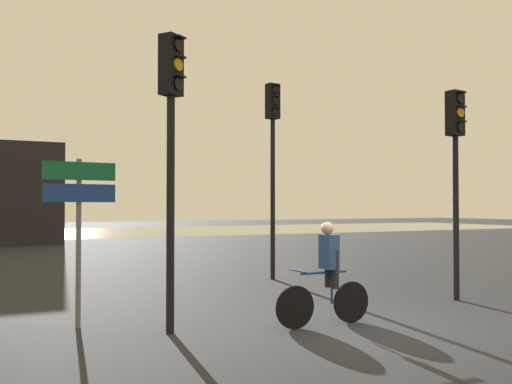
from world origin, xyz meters
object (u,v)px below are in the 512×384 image
(traffic_light_near_left, at_px, (171,125))
(traffic_light_near_right, at_px, (456,154))
(direction_sign_post, at_px, (79,211))
(cyclist, at_px, (327,273))
(traffic_light_center, at_px, (273,144))

(traffic_light_near_left, height_order, traffic_light_near_right, traffic_light_near_left)
(direction_sign_post, height_order, cyclist, direction_sign_post)
(traffic_light_near_left, distance_m, direction_sign_post, 1.98)
(traffic_light_center, xyz_separation_m, traffic_light_near_left, (-4.22, -4.76, -0.38))
(traffic_light_center, relative_size, cyclist, 2.92)
(traffic_light_near_right, bearing_deg, traffic_light_near_left, -3.31)
(direction_sign_post, relative_size, cyclist, 1.52)
(traffic_light_near_left, bearing_deg, traffic_light_near_right, 148.05)
(traffic_light_center, relative_size, direction_sign_post, 1.92)
(cyclist, bearing_deg, direction_sign_post, 65.29)
(traffic_light_near_right, height_order, cyclist, traffic_light_near_right)
(traffic_light_near_left, height_order, cyclist, traffic_light_near_left)
(traffic_light_near_right, bearing_deg, traffic_light_center, -74.58)
(traffic_light_center, distance_m, direction_sign_post, 6.76)
(traffic_light_near_left, xyz_separation_m, traffic_light_near_right, (6.00, 0.33, -0.15))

